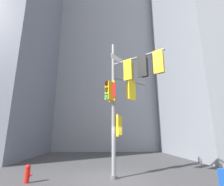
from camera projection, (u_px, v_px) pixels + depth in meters
ground at (114, 179)px, 8.33m from camera, size 120.00×120.00×0.00m
building_tower_right at (218, 29)px, 23.23m from camera, size 15.46×15.46×32.36m
building_mid_block at (105, 64)px, 35.07m from camera, size 17.44×17.44×32.89m
signal_pole_assembly at (126, 90)px, 9.08m from camera, size 2.84×3.25×7.26m
fire_hydrant at (28, 173)px, 7.68m from camera, size 0.33×0.23×0.78m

